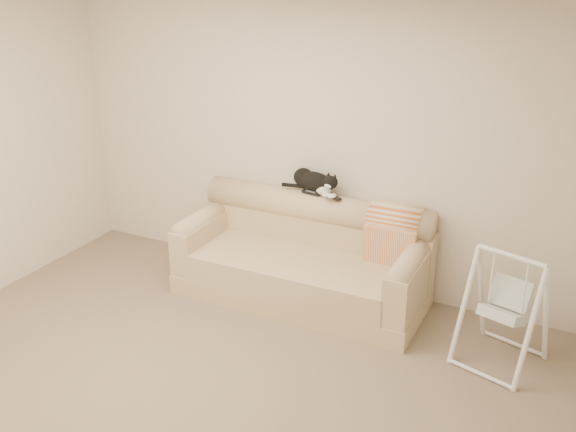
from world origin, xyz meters
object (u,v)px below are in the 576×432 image
(sofa, at_px, (304,259))
(remote_b, at_px, (334,197))
(baby_swing, at_px, (505,308))
(remote_a, at_px, (311,192))
(tuxedo_cat, at_px, (315,181))

(sofa, bearing_deg, remote_b, 49.90)
(baby_swing, bearing_deg, remote_a, 164.51)
(remote_a, relative_size, tuxedo_cat, 0.32)
(remote_a, distance_m, remote_b, 0.22)
(sofa, xyz_separation_m, remote_b, (0.18, 0.22, 0.56))
(remote_a, height_order, remote_b, remote_a)
(baby_swing, bearing_deg, remote_b, 162.66)
(sofa, height_order, remote_b, remote_b)
(baby_swing, bearing_deg, tuxedo_cat, 163.38)
(remote_b, xyz_separation_m, tuxedo_cat, (-0.21, 0.04, 0.10))
(tuxedo_cat, height_order, baby_swing, tuxedo_cat)
(remote_a, xyz_separation_m, baby_swing, (1.80, -0.50, -0.46))
(sofa, bearing_deg, tuxedo_cat, 95.50)
(remote_b, relative_size, baby_swing, 0.18)
(remote_a, distance_m, baby_swing, 1.93)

